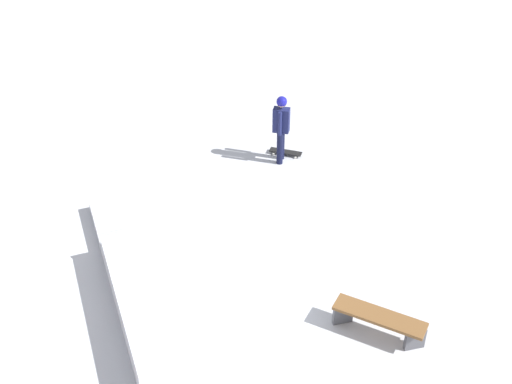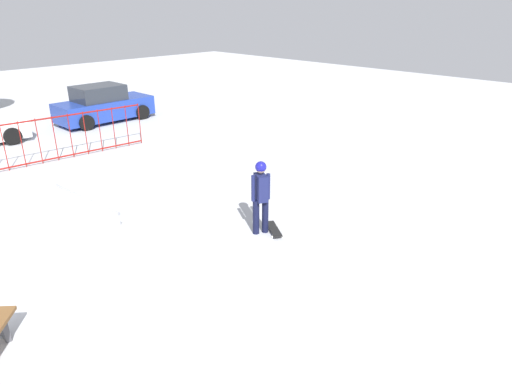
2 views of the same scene
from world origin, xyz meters
The scene contains 5 objects.
ground_plane centered at (0.00, 0.00, 0.00)m, with size 60.00×60.00×0.00m, color #B7BABF.
skate_ramp centered at (-0.59, 0.14, 0.32)m, with size 5.62×3.10×0.74m.
skater centered at (3.33, -2.84, 1.01)m, with size 0.40×0.44×1.73m.
skateboard centered at (3.57, -3.04, 0.08)m, with size 0.60×0.78×0.09m.
park_bench centered at (-2.49, -2.92, 0.36)m, with size 1.36×1.46×0.48m.
Camera 1 is at (-9.89, 1.17, 8.85)m, focal length 47.49 mm.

